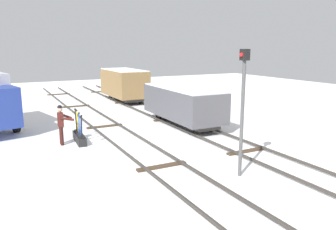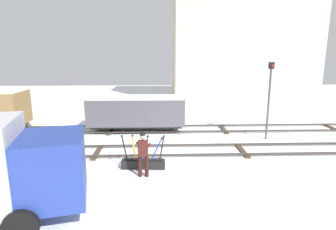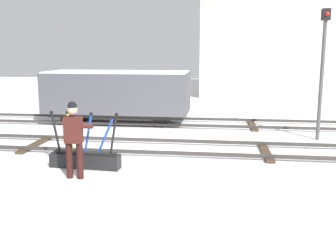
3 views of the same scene
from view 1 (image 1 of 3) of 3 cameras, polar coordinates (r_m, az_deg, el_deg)
name	(u,v)px [view 1 (image 1 of 3)]	position (r m, az deg, el deg)	size (l,w,h in m)	color
ground_plane	(127,143)	(15.57, -6.84, -4.73)	(60.00, 60.00, 0.00)	white
track_main_line	(127,141)	(15.54, -6.85, -4.35)	(44.00, 1.94, 0.18)	#38332D
track_siding_near	(201,131)	(17.27, 5.58, -2.70)	(44.00, 1.94, 0.18)	#38332D
switch_lever_frame	(79,137)	(16.10, -14.70, -3.55)	(1.82, 0.47, 1.45)	black
rail_worker	(61,122)	(15.75, -17.53, -1.17)	(0.56, 0.68, 1.80)	#351511
signal_post	(243,101)	(11.32, 12.46, 2.28)	(0.24, 0.32, 4.25)	#4C4C4C
freight_car_mid_siding	(183,103)	(18.61, 2.49, 1.97)	(5.77, 2.22, 2.13)	#2D2B28
freight_car_back_track	(124,83)	(26.92, -7.38, 5.29)	(4.95, 2.37, 2.54)	#2D2B28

